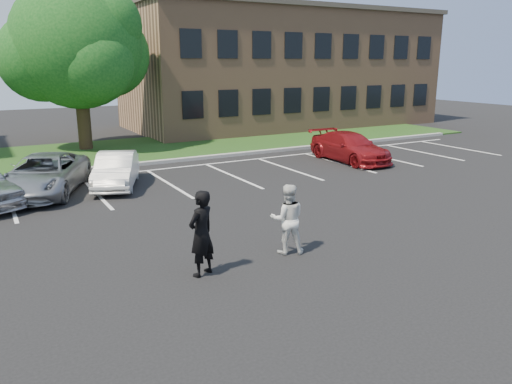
# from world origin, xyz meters

# --- Properties ---
(ground_plane) EXTENTS (90.00, 90.00, 0.00)m
(ground_plane) POSITION_xyz_m (0.00, 0.00, 0.00)
(ground_plane) COLOR black
(ground_plane) RESTS_ON ground
(curb) EXTENTS (40.00, 0.30, 0.15)m
(curb) POSITION_xyz_m (0.00, 12.00, 0.07)
(curb) COLOR gray
(curb) RESTS_ON ground
(grass_strip) EXTENTS (44.00, 8.00, 0.08)m
(grass_strip) POSITION_xyz_m (0.00, 16.00, 0.04)
(grass_strip) COLOR #233C17
(grass_strip) RESTS_ON ground
(stall_lines) EXTENTS (34.00, 5.36, 0.01)m
(stall_lines) POSITION_xyz_m (1.40, 8.95, 0.01)
(stall_lines) COLOR silver
(stall_lines) RESTS_ON ground
(office_building) EXTENTS (22.40, 10.40, 8.30)m
(office_building) POSITION_xyz_m (14.00, 21.99, 4.16)
(office_building) COLOR #9B7251
(office_building) RESTS_ON ground
(tree) EXTENTS (7.80, 7.20, 8.80)m
(tree) POSITION_xyz_m (-1.16, 17.55, 5.35)
(tree) COLOR black
(tree) RESTS_ON ground
(man_black_suit) EXTENTS (0.84, 0.73, 1.95)m
(man_black_suit) POSITION_xyz_m (-2.29, -0.62, 0.97)
(man_black_suit) COLOR black
(man_black_suit) RESTS_ON ground
(man_white_shirt) EXTENTS (1.05, 0.96, 1.76)m
(man_white_shirt) POSITION_xyz_m (0.09, -0.42, 0.88)
(man_white_shirt) COLOR silver
(man_white_shirt) RESTS_ON ground
(car_silver_minivan) EXTENTS (4.21, 5.55, 1.40)m
(car_silver_minivan) POSITION_xyz_m (-4.39, 8.70, 0.70)
(car_silver_minivan) COLOR #999BA0
(car_silver_minivan) RESTS_ON ground
(car_white_sedan) EXTENTS (2.69, 4.14, 1.29)m
(car_white_sedan) POSITION_xyz_m (-1.87, 8.48, 0.64)
(car_white_sedan) COLOR silver
(car_white_sedan) RESTS_ON ground
(car_red_compact) EXTENTS (1.97, 4.70, 1.36)m
(car_red_compact) POSITION_xyz_m (9.10, 8.06, 0.68)
(car_red_compact) COLOR maroon
(car_red_compact) RESTS_ON ground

